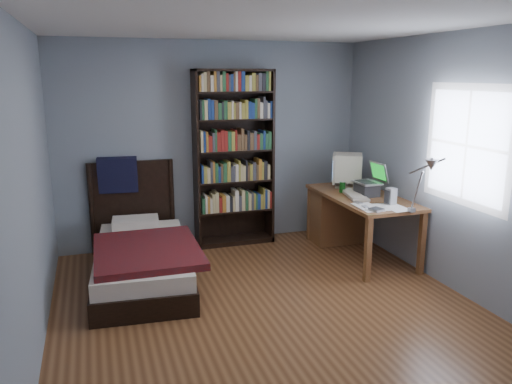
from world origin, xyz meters
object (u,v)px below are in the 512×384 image
keyboard (355,195)px  soda_can (342,187)px  laptop (368,186)px  desk_lamp (429,170)px  bookshelf (234,159)px  bed (142,254)px  speaker (391,196)px  crt_monitor (346,168)px  desk (344,212)px

keyboard → soda_can: bearing=111.0°
laptop → desk_lamp: size_ratio=0.61×
desk_lamp → bookshelf: (-1.28, 2.07, -0.15)m
bookshelf → soda_can: bearing=-31.3°
laptop → bed: size_ratio=0.19×
speaker → bookshelf: bookshelf is taller
desk_lamp → soda_can: (-0.14, 1.38, -0.44)m
bookshelf → bed: bookshelf is taller
bed → laptop: bearing=-2.8°
crt_monitor → laptop: crt_monitor is taller
desk_lamp → speaker: size_ratio=3.45×
desk → desk_lamp: desk_lamp is taller
bookshelf → bed: bearing=-147.3°
desk_lamp → bed: bearing=153.2°
desk → bookshelf: 1.53m
soda_can → desk_lamp: bearing=-84.2°
bed → desk: bearing=7.0°
crt_monitor → speaker: 0.95m
bed → soda_can: bearing=2.5°
bookshelf → bed: size_ratio=1.05×
bookshelf → speaker: bearing=-45.4°
crt_monitor → speaker: bearing=-87.4°
soda_can → bookshelf: bookshelf is taller
crt_monitor → keyboard: crt_monitor is taller
speaker → bookshelf: 1.95m
bookshelf → crt_monitor: bearing=-18.5°
desk_lamp → keyboard: (-0.10, 1.12, -0.49)m
crt_monitor → desk_lamp: size_ratio=0.81×
desk_lamp → bookshelf: bookshelf is taller
soda_can → bookshelf: 1.36m
soda_can → speaker: bearing=-72.1°
desk_lamp → bed: (-2.52, 1.27, -0.98)m
crt_monitor → soda_can: crt_monitor is taller
keyboard → bookshelf: 1.54m
desk_lamp → speaker: 0.81m
crt_monitor → laptop: 0.50m
keyboard → bookshelf: (-1.17, 0.94, 0.34)m
desk → keyboard: (-0.11, -0.46, 0.33)m
crt_monitor → bookshelf: size_ratio=0.24×
keyboard → bookshelf: bookshelf is taller
desk_lamp → bookshelf: bearing=121.7°
soda_can → desk: bearing=54.6°
desk → speaker: speaker is taller
crt_monitor → laptop: size_ratio=1.32×
keyboard → speaker: (0.18, -0.43, 0.07)m
speaker → crt_monitor: bearing=80.9°
laptop → bookshelf: (-1.35, 0.92, 0.25)m
crt_monitor → soda_can: (-0.18, -0.25, -0.18)m
laptop → desk_lamp: (-0.07, -1.15, 0.40)m
desk → soda_can: 0.46m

